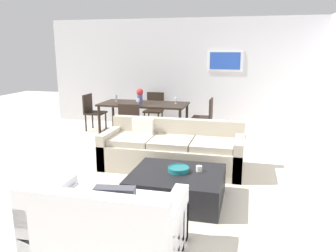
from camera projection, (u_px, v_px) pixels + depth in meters
ground_plane at (160, 174)px, 5.39m from camera, size 18.00×18.00×0.00m
back_wall_unit at (208, 74)px, 8.36m from camera, size 8.40×0.09×2.70m
sofa_beige at (172, 151)px, 5.62m from camera, size 2.31×0.90×0.78m
loveseat_white at (108, 227)px, 3.23m from camera, size 1.40×0.90×0.78m
coffee_table at (177, 186)px, 4.43m from camera, size 1.19×1.03×0.38m
decorative_bowl at (179, 169)px, 4.42m from camera, size 0.29×0.29×0.06m
candle_jar at (199, 169)px, 4.43m from camera, size 0.08×0.08×0.08m
dining_table at (144, 106)px, 7.66m from camera, size 1.97×0.92×0.75m
dining_chair_left_far at (92, 110)px, 8.22m from camera, size 0.44×0.44×0.88m
dining_chair_head at (154, 108)px, 8.52m from camera, size 0.44×0.44×0.88m
dining_chair_foot at (131, 122)px, 6.88m from camera, size 0.44×0.44×0.88m
dining_chair_right_far at (206, 115)px, 7.57m from camera, size 0.44×0.44×0.88m
wine_glass_foot at (138, 100)px, 7.24m from camera, size 0.07×0.07×0.17m
wine_glass_left_far at (116, 97)px, 7.90m from camera, size 0.07×0.07×0.16m
wine_glass_right_far at (176, 99)px, 7.57m from camera, size 0.06×0.06×0.14m
centerpiece_vase at (140, 95)px, 7.62m from camera, size 0.16×0.16×0.34m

